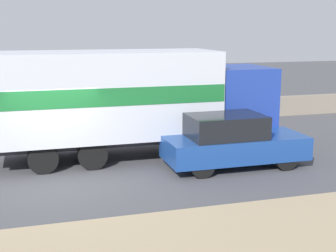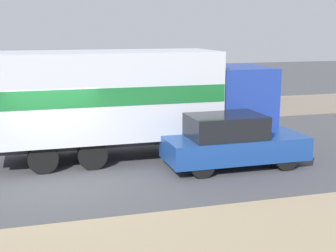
{
  "view_description": "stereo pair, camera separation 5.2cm",
  "coord_description": "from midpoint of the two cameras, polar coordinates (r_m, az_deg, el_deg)",
  "views": [
    {
      "loc": [
        -0.54,
        -12.54,
        4.16
      ],
      "look_at": [
        3.46,
        1.08,
        1.18
      ],
      "focal_mm": 50.0,
      "sensor_mm": 36.0,
      "label": 1
    },
    {
      "loc": [
        -0.49,
        -12.56,
        4.16
      ],
      "look_at": [
        3.46,
        1.08,
        1.18
      ],
      "focal_mm": 50.0,
      "sensor_mm": 36.0,
      "label": 2
    }
  ],
  "objects": [
    {
      "name": "ground_plane",
      "position": [
        13.23,
        -13.4,
        -6.81
      ],
      "size": [
        80.0,
        80.0,
        0.0
      ],
      "primitive_type": "plane",
      "color": "#47474C"
    },
    {
      "name": "stone_wall_backdrop",
      "position": [
        20.22,
        -14.64,
        0.93
      ],
      "size": [
        60.0,
        0.35,
        0.93
      ],
      "color": "gray",
      "rests_on": "ground_plane"
    },
    {
      "name": "box_truck",
      "position": [
        15.06,
        -5.15,
        3.45
      ],
      "size": [
        9.17,
        2.61,
        3.46
      ],
      "color": "navy",
      "rests_on": "ground_plane"
    },
    {
      "name": "car_hatchback",
      "position": [
        14.27,
        7.69,
        -1.84
      ],
      "size": [
        4.29,
        1.77,
        1.64
      ],
      "color": "navy",
      "rests_on": "ground_plane"
    }
  ]
}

